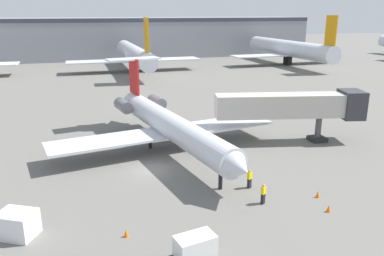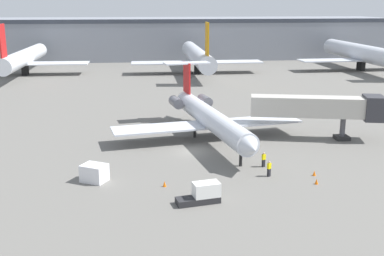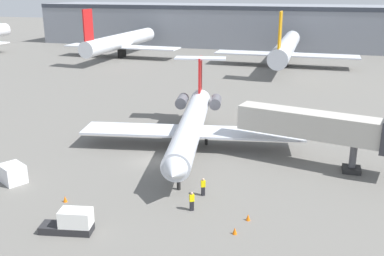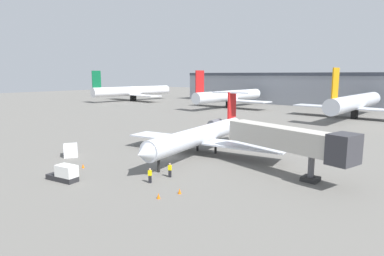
# 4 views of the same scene
# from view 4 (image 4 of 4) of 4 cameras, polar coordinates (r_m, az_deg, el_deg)

# --- Properties ---
(ground_plane) EXTENTS (400.00, 400.00, 0.10)m
(ground_plane) POSITION_cam_4_polar(r_m,az_deg,el_deg) (49.12, -4.66, -5.01)
(ground_plane) COLOR #66635E
(regional_jet) EXTENTS (25.89, 28.98, 8.94)m
(regional_jet) POSITION_cam_4_polar(r_m,az_deg,el_deg) (50.35, 1.91, -1.07)
(regional_jet) COLOR silver
(regional_jet) RESTS_ON ground_plane
(jet_bridge) EXTENTS (17.20, 6.55, 5.98)m
(jet_bridge) POSITION_cam_4_polar(r_m,az_deg,el_deg) (40.87, 16.97, -2.05)
(jet_bridge) COLOR #B7B2A8
(jet_bridge) RESTS_ON ground_plane
(ground_crew_marshaller) EXTENTS (0.47, 0.41, 1.69)m
(ground_crew_marshaller) POSITION_cam_4_polar(r_m,az_deg,el_deg) (39.43, -3.82, -7.21)
(ground_crew_marshaller) COLOR black
(ground_crew_marshaller) RESTS_ON ground_plane
(ground_crew_loader) EXTENTS (0.48, 0.43, 1.69)m
(ground_crew_loader) POSITION_cam_4_polar(r_m,az_deg,el_deg) (37.61, -7.22, -8.08)
(ground_crew_loader) COLOR black
(ground_crew_loader) RESTS_ON ground_plane
(baggage_tug_lead) EXTENTS (4.19, 2.13, 1.90)m
(baggage_tug_lead) POSITION_cam_4_polar(r_m,az_deg,el_deg) (40.59, -21.01, -7.37)
(baggage_tug_lead) COLOR #262628
(baggage_tug_lead) RESTS_ON ground_plane
(cargo_container_uld) EXTENTS (3.05, 2.86, 1.77)m
(cargo_container_uld) POSITION_cam_4_polar(r_m,az_deg,el_deg) (52.34, -20.10, -3.61)
(cargo_container_uld) COLOR silver
(cargo_container_uld) RESTS_ON ground_plane
(traffic_cone_near) EXTENTS (0.36, 0.36, 0.55)m
(traffic_cone_near) POSITION_cam_4_polar(r_m,az_deg,el_deg) (34.30, -2.15, -10.76)
(traffic_cone_near) COLOR orange
(traffic_cone_near) RESTS_ON ground_plane
(traffic_cone_mid) EXTENTS (0.36, 0.36, 0.55)m
(traffic_cone_mid) POSITION_cam_4_polar(r_m,az_deg,el_deg) (45.47, -18.19, -6.19)
(traffic_cone_mid) COLOR orange
(traffic_cone_mid) RESTS_ON ground_plane
(traffic_cone_far) EXTENTS (0.36, 0.36, 0.55)m
(traffic_cone_far) POSITION_cam_4_polar(r_m,az_deg,el_deg) (33.17, -5.77, -11.51)
(traffic_cone_far) COLOR orange
(traffic_cone_far) RESTS_ON ground_plane
(terminal_building) EXTENTS (145.81, 22.19, 12.66)m
(terminal_building) POSITION_cam_4_polar(r_m,az_deg,el_deg) (137.36, 26.64, 5.87)
(terminal_building) COLOR gray
(terminal_building) RESTS_ON ground_plane
(parked_airliner_west_end) EXTENTS (34.21, 40.50, 13.50)m
(parked_airliner_west_end) POSITION_cam_4_polar(r_m,az_deg,el_deg) (155.15, -10.15, 6.23)
(parked_airliner_west_end) COLOR white
(parked_airliner_west_end) RESTS_ON ground_plane
(parked_airliner_west_mid) EXTENTS (31.27, 37.19, 13.23)m
(parked_airliner_west_mid) POSITION_cam_4_polar(r_m,az_deg,el_deg) (121.07, 6.36, 5.45)
(parked_airliner_west_mid) COLOR silver
(parked_airliner_west_mid) RESTS_ON ground_plane
(parked_airliner_centre) EXTENTS (33.18, 39.50, 13.51)m
(parked_airliner_centre) POSITION_cam_4_polar(r_m,az_deg,el_deg) (101.21, 26.20, 3.92)
(parked_airliner_centre) COLOR silver
(parked_airliner_centre) RESTS_ON ground_plane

